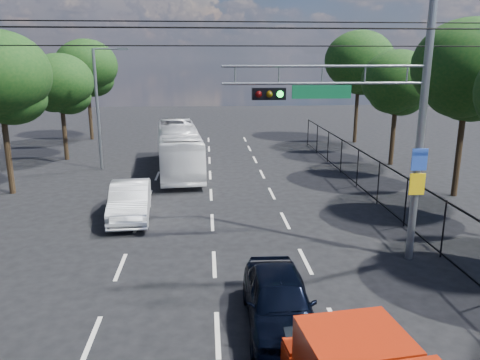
{
  "coord_description": "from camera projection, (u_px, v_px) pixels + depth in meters",
  "views": [
    {
      "loc": [
        -0.18,
        -6.03,
        6.47
      ],
      "look_at": [
        0.84,
        8.03,
        2.8
      ],
      "focal_mm": 35.0,
      "sensor_mm": 36.0,
      "label": 1
    }
  ],
  "objects": [
    {
      "name": "lane_markings",
      "position": [
        212.0,
        207.0,
        20.97
      ],
      "size": [
        6.12,
        38.0,
        0.01
      ],
      "color": "beige",
      "rests_on": "ground"
    },
    {
      "name": "signal_mast",
      "position": [
        385.0,
        100.0,
        14.23
      ],
      "size": [
        6.43,
        0.39,
        9.5
      ],
      "color": "slate",
      "rests_on": "ground"
    },
    {
      "name": "streetlight_left",
      "position": [
        100.0,
        103.0,
        27.25
      ],
      "size": [
        2.09,
        0.22,
        7.08
      ],
      "color": "slate",
      "rests_on": "ground"
    },
    {
      "name": "utility_wires",
      "position": [
        210.0,
        33.0,
        14.16
      ],
      "size": [
        22.0,
        5.04,
        0.74
      ],
      "color": "black",
      "rests_on": "ground"
    },
    {
      "name": "fence_right",
      "position": [
        394.0,
        193.0,
        19.49
      ],
      "size": [
        0.06,
        34.03,
        2.0
      ],
      "color": "black",
      "rests_on": "ground"
    },
    {
      "name": "tree_right_c",
      "position": [
        468.0,
        75.0,
        21.35
      ],
      "size": [
        5.1,
        5.1,
        8.29
      ],
      "color": "black",
      "rests_on": "ground"
    },
    {
      "name": "tree_right_d",
      "position": [
        397.0,
        86.0,
        28.3
      ],
      "size": [
        4.32,
        4.32,
        7.02
      ],
      "color": "black",
      "rests_on": "ground"
    },
    {
      "name": "tree_right_e",
      "position": [
        359.0,
        66.0,
        35.76
      ],
      "size": [
        5.28,
        5.28,
        8.58
      ],
      "color": "black",
      "rests_on": "ground"
    },
    {
      "name": "tree_left_c",
      "position": [
        0.0,
        82.0,
        21.84
      ],
      "size": [
        4.8,
        4.8,
        7.8
      ],
      "color": "black",
      "rests_on": "ground"
    },
    {
      "name": "tree_left_d",
      "position": [
        61.0,
        87.0,
        29.76
      ],
      "size": [
        4.2,
        4.2,
        6.83
      ],
      "color": "black",
      "rests_on": "ground"
    },
    {
      "name": "tree_left_e",
      "position": [
        87.0,
        71.0,
        37.26
      ],
      "size": [
        4.92,
        4.92,
        7.99
      ],
      "color": "black",
      "rests_on": "ground"
    },
    {
      "name": "navy_hatchback",
      "position": [
        279.0,
        301.0,
        11.49
      ],
      "size": [
        1.73,
        4.14,
        1.4
      ],
      "primitive_type": "imported",
      "rotation": [
        0.0,
        0.0,
        -0.02
      ],
      "color": "black",
      "rests_on": "ground"
    },
    {
      "name": "white_bus",
      "position": [
        179.0,
        149.0,
        27.41
      ],
      "size": [
        3.22,
        9.88,
        2.7
      ],
      "primitive_type": "imported",
      "rotation": [
        0.0,
        0.0,
        0.1
      ],
      "color": "silver",
      "rests_on": "ground"
    },
    {
      "name": "white_van",
      "position": [
        130.0,
        201.0,
        19.44
      ],
      "size": [
        1.92,
        4.59,
        1.48
      ],
      "primitive_type": "imported",
      "rotation": [
        0.0,
        0.0,
        0.08
      ],
      "color": "silver",
      "rests_on": "ground"
    }
  ]
}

